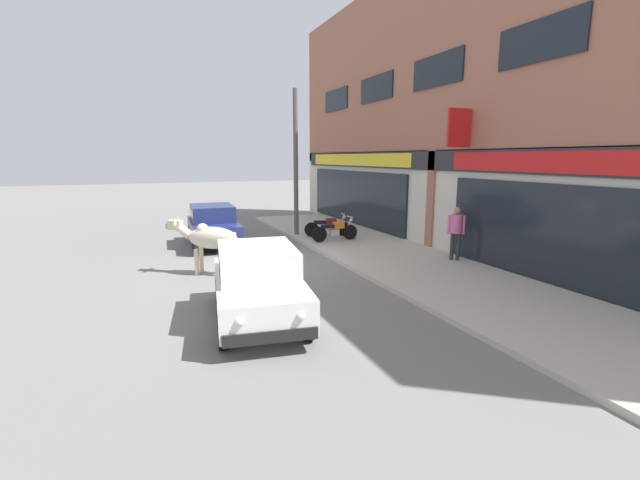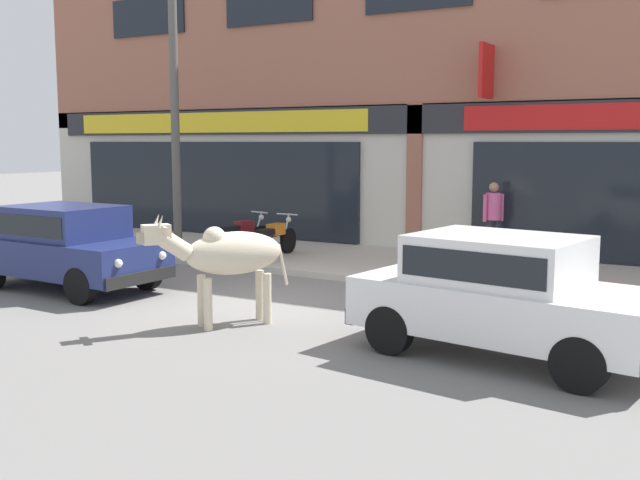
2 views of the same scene
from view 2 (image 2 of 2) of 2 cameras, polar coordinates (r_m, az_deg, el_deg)
ground_plane at (r=12.04m, az=-3.98°, el=-4.78°), size 90.00×90.00×0.00m
sidewalk at (r=15.54m, az=4.45°, el=-1.75°), size 19.00×3.79×0.12m
shop_building at (r=17.44m, az=7.75°, el=14.58°), size 23.00×1.40×9.85m
cow at (r=10.43m, az=-7.09°, el=-1.11°), size 1.42×1.87×1.61m
car_0 at (r=9.13m, az=13.71°, el=-3.71°), size 3.76×2.08×1.46m
car_1 at (r=13.67m, az=-18.77°, el=-0.22°), size 3.67×1.75×1.46m
motorcycle_0 at (r=16.49m, az=-6.15°, el=0.34°), size 0.66×1.79×0.88m
motorcycle_1 at (r=15.87m, az=-3.64°, el=0.08°), size 0.52×1.81×0.88m
pedestrian at (r=15.92m, az=13.07°, el=2.10°), size 0.33×0.41×1.60m
utility_pole at (r=16.18m, az=-10.98°, el=8.69°), size 0.18×0.18×5.61m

